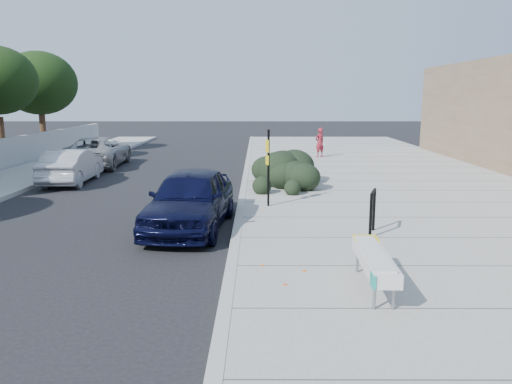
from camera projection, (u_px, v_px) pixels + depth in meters
ground at (236, 243)px, 11.73m from camera, size 120.00×120.00×0.00m
sidewalk_near at (410, 198)px, 16.61m from camera, size 11.20×50.00×0.15m
curb_near at (242, 198)px, 16.62m from camera, size 0.22×50.00×0.17m
curb_far at (3, 198)px, 16.65m from camera, size 0.22×50.00×0.17m
tree_far_f at (39, 83)px, 29.65m from camera, size 4.40×4.40×6.07m
bench at (374, 260)px, 8.46m from camera, size 0.54×2.21×0.66m
bike_rack at (373, 208)px, 11.89m from camera, size 0.29×0.70×1.07m
sign_post at (268, 163)px, 14.83m from camera, size 0.12×0.26×2.30m
hedge at (284, 167)px, 18.44m from camera, size 1.89×3.75×1.40m
sedan_navy at (190, 199)px, 12.93m from camera, size 2.26×4.76×1.57m
wagon_silver at (72, 166)px, 19.85m from camera, size 1.64×4.21×1.37m
suv_silver at (98, 152)px, 24.59m from camera, size 2.72×5.43×1.47m
pedestrian at (320, 142)px, 27.26m from camera, size 0.69×0.64×1.59m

